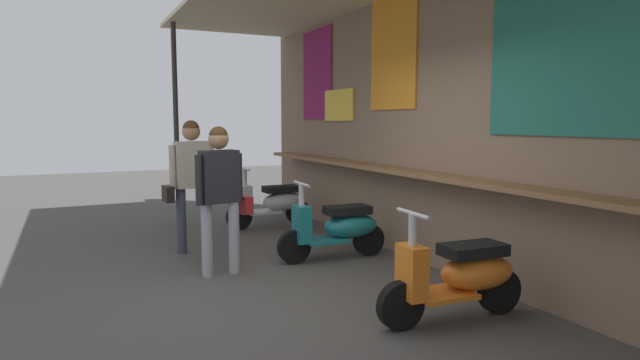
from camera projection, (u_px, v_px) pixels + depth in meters
ground_plane at (294, 300)px, 4.93m from camera, size 28.35×28.35×0.00m
market_stall_facade at (454, 97)px, 5.51m from camera, size 10.13×2.50×3.50m
scooter_silver at (274, 202)px, 8.35m from camera, size 0.46×1.40×0.97m
scooter_teal at (339, 228)px, 6.38m from camera, size 0.48×1.40×0.97m
scooter_orange at (461, 275)px, 4.41m from camera, size 0.49×1.40×0.97m
shopper_browsing at (221, 186)px, 5.66m from camera, size 0.37×0.65×1.63m
shopper_passing at (191, 172)px, 6.65m from camera, size 0.29×0.66×1.70m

